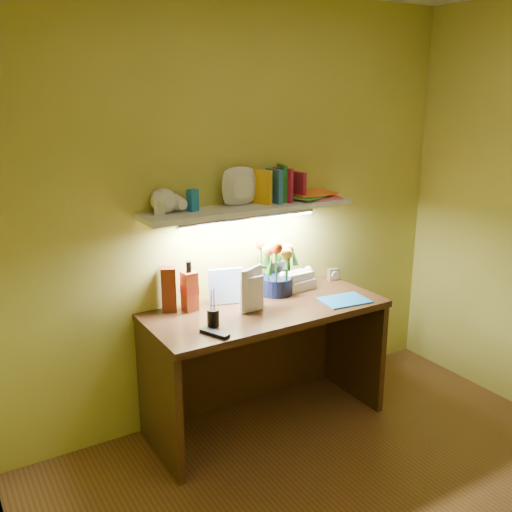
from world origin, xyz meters
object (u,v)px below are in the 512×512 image
Objects in this scene: telephone at (296,279)px; desk_clock at (333,274)px; desk at (266,366)px; whisky_bottle at (189,286)px; flower_bouquet at (276,264)px.

telephone reaches higher than desk_clock.
desk_clock is (0.65, 0.19, 0.41)m from desk.
desk_clock is 0.27× the size of whisky_bottle.
telephone is at bearing 3.70° from flower_bouquet.
telephone is (0.16, 0.01, -0.12)m from flower_bouquet.
desk_clock reaches higher than desk.
flower_bouquet is 1.74× the size of telephone.
telephone is at bearing -173.90° from desk_clock.
desk_clock is at bearing 2.46° from flower_bouquet.
desk_clock is at bearing -2.01° from telephone.
desk is at bearing -155.15° from telephone.
whisky_bottle reaches higher than desk_clock.
flower_bouquet is at bearing -173.27° from desk_clock.
desk_clock is at bearing 16.65° from desk.
telephone is 0.31m from desk_clock.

